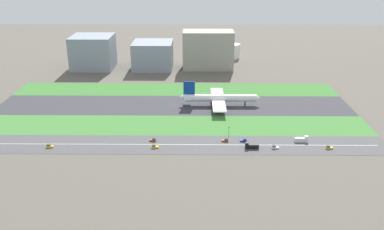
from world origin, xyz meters
name	(u,v)px	position (x,y,z in m)	size (l,w,h in m)	color
ground_plane	(174,105)	(0.00, 0.00, 0.00)	(800.00, 800.00, 0.00)	#5B564C
runway	(174,105)	(0.00, 0.00, 0.05)	(280.00, 46.00, 0.10)	#38383D
grass_median_north	(176,89)	(0.00, 41.00, 0.05)	(280.00, 36.00, 0.10)	#3D7A33
grass_median_south	(171,125)	(0.00, -41.00, 0.05)	(280.00, 36.00, 0.10)	#427F38
highway	(168,145)	(0.00, -73.00, 0.05)	(280.00, 28.00, 0.10)	#4C4C4F
highway_centerline	(168,144)	(0.00, -73.00, 0.11)	(266.00, 0.50, 0.01)	silver
airliner	(218,98)	(35.60, 0.00, 6.23)	(65.00, 56.00, 19.70)	white
truck_1	(301,140)	(85.93, -68.00, 1.67)	(8.40, 2.50, 4.00)	silver
car_6	(153,140)	(-9.97, -68.00, 0.92)	(4.40, 1.80, 2.00)	brown
car_4	(329,148)	(100.64, -78.00, 0.92)	(4.40, 1.80, 2.00)	yellow
car_1	(275,147)	(67.04, -78.00, 0.92)	(4.40, 1.80, 2.00)	silver
car_2	(244,140)	(48.78, -68.00, 0.92)	(4.40, 1.80, 2.00)	navy
car_5	(155,147)	(-7.94, -78.00, 0.92)	(4.40, 1.80, 2.00)	yellow
car_0	(50,146)	(-73.97, -78.00, 0.92)	(4.40, 1.80, 2.00)	yellow
car_3	(225,140)	(36.83, -68.00, 0.92)	(4.40, 1.80, 2.00)	brown
truck_0	(252,146)	(52.47, -78.00, 1.67)	(8.40, 2.50, 4.00)	black
traffic_light	(229,131)	(39.59, -60.01, 4.29)	(0.36, 0.50, 7.20)	#4C4C51
terminal_building	(93,52)	(-90.00, 114.00, 17.01)	(42.13, 39.52, 34.03)	gray
hangar_building	(153,55)	(-27.58, 114.00, 13.90)	(40.64, 39.63, 27.80)	gray
office_tower	(208,50)	(30.01, 114.00, 19.61)	(52.18, 26.90, 39.22)	#9E998E
fuel_tank_west	(201,52)	(23.00, 159.00, 6.93)	(25.32, 25.32, 13.85)	silver
fuel_tank_centre	(232,51)	(58.98, 159.00, 8.15)	(17.55, 17.55, 16.30)	silver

